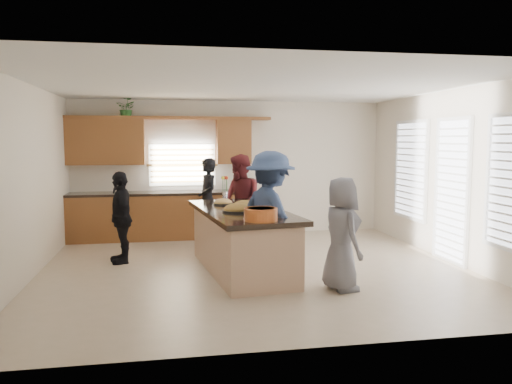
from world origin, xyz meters
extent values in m
plane|color=#C9B095|center=(0.00, 0.00, 0.00)|extent=(6.50, 6.50, 0.00)
cube|color=silver|center=(0.00, 3.00, 1.40)|extent=(6.50, 0.02, 2.80)
cube|color=silver|center=(0.00, -3.00, 1.40)|extent=(6.50, 0.02, 2.80)
cube|color=silver|center=(-3.25, 0.00, 1.40)|extent=(0.02, 6.00, 2.80)
cube|color=silver|center=(3.25, 0.00, 1.40)|extent=(0.02, 6.00, 2.80)
cube|color=white|center=(0.00, 0.00, 2.80)|extent=(6.50, 6.00, 0.02)
cube|color=brown|center=(-1.43, 2.69, 0.45)|extent=(3.65, 0.62, 0.90)
cube|color=black|center=(-1.43, 2.69, 0.93)|extent=(3.70, 0.65, 0.05)
cube|color=brown|center=(-2.50, 2.82, 1.95)|extent=(1.50, 0.36, 0.90)
cube|color=brown|center=(0.05, 2.82, 1.95)|extent=(0.70, 0.36, 0.90)
cube|color=brown|center=(-1.23, 2.82, 2.43)|extent=(4.05, 0.40, 0.06)
cube|color=olive|center=(-1.00, 2.96, 1.48)|extent=(1.35, 0.08, 0.85)
cube|color=white|center=(3.22, 1.30, 1.42)|extent=(0.06, 1.10, 1.75)
cube|color=white|center=(3.22, -0.10, 1.17)|extent=(0.06, 0.85, 2.25)
cube|color=tan|center=(-0.21, -0.09, 0.44)|extent=(1.31, 2.61, 0.88)
cube|color=black|center=(-0.21, -0.09, 0.92)|extent=(1.49, 2.83, 0.07)
cube|color=black|center=(-0.21, -0.09, 0.04)|extent=(1.22, 2.52, 0.08)
cylinder|color=black|center=(-0.30, -0.30, 0.96)|extent=(0.47, 0.47, 0.02)
ellipsoid|color=#AE7E36|center=(-0.30, -0.30, 0.98)|extent=(0.42, 0.42, 0.19)
cylinder|color=black|center=(-0.14, 0.02, 0.96)|extent=(0.46, 0.46, 0.02)
ellipsoid|color=#AE7E36|center=(-0.14, 0.02, 0.98)|extent=(0.42, 0.42, 0.19)
cylinder|color=black|center=(-0.43, 0.53, 0.96)|extent=(0.33, 0.33, 0.02)
ellipsoid|color=tan|center=(-0.43, 0.53, 0.98)|extent=(0.30, 0.30, 0.13)
cylinder|color=#C75B24|center=(-0.13, -1.17, 1.03)|extent=(0.44, 0.44, 0.17)
cylinder|color=beige|center=(-0.13, -1.17, 1.10)|extent=(0.36, 0.36, 0.04)
cylinder|color=white|center=(0.19, -0.95, 1.00)|extent=(0.08, 0.08, 0.11)
cylinder|color=#AC85C2|center=(-0.40, 0.82, 0.97)|extent=(0.21, 0.21, 0.05)
cylinder|color=silver|center=(-0.32, 1.16, 1.02)|extent=(0.10, 0.10, 0.15)
imported|color=#32732E|center=(-2.07, 2.82, 2.61)|extent=(0.48, 0.45, 0.42)
imported|color=black|center=(-0.53, 2.40, 0.82)|extent=(0.52, 0.67, 1.63)
imported|color=#571A1E|center=(-0.02, 1.36, 0.87)|extent=(0.88, 1.00, 1.74)
imported|color=black|center=(-2.06, 0.80, 0.75)|extent=(0.55, 0.93, 1.49)
imported|color=navy|center=(0.12, -0.61, 0.92)|extent=(1.14, 1.37, 1.84)
imported|color=slate|center=(0.95, -1.25, 0.75)|extent=(0.58, 0.80, 1.51)
camera|label=1|loc=(-1.30, -7.45, 2.00)|focal=35.00mm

